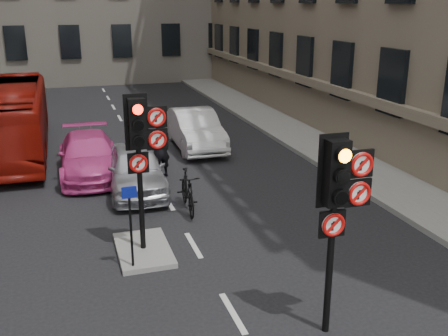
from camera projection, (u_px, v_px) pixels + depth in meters
pavement_right at (325, 145)px, 20.93m from camera, size 3.00×50.00×0.16m
centre_island at (144, 250)px, 12.18m from camera, size 1.20×2.00×0.12m
signal_near at (339, 194)px, 8.54m from camera, size 0.91×0.40×3.58m
signal_far at (142, 140)px, 11.40m from camera, size 0.91×0.40×3.58m
car_silver at (136, 168)px, 15.98m from camera, size 1.90×4.25×1.42m
car_white at (195, 129)px, 20.68m from camera, size 1.69×4.61×1.51m
car_pink at (88, 155)px, 17.49m from camera, size 1.98×4.67×1.34m
bus_red at (14, 119)px, 19.87m from camera, size 2.23×9.48×2.64m
motorcycle at (188, 191)px, 14.47m from camera, size 0.67×1.93×1.14m
motorcyclist at (160, 149)px, 17.16m from camera, size 0.78×0.60×1.91m
info_sign at (130, 215)px, 10.96m from camera, size 0.31×0.09×1.83m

